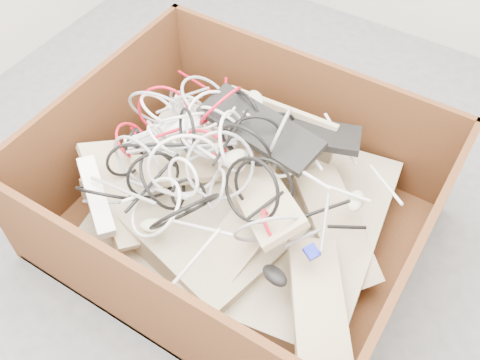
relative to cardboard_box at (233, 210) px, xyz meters
The scene contains 8 objects.
ground 0.17m from the cardboard_box, 98.11° to the left, with size 3.00×3.00×0.00m, color #4E4E50.
cardboard_box is the anchor object (origin of this frame).
keyboard_pile 0.16m from the cardboard_box, 17.43° to the left, with size 1.23×0.94×0.37m.
mice_scatter 0.22m from the cardboard_box, 22.39° to the right, with size 0.76×0.73×0.20m.
power_strip_left 0.39m from the cardboard_box, behind, with size 0.30×0.05×0.04m, color white.
power_strip_right 0.51m from the cardboard_box, 137.54° to the right, with size 0.31×0.06×0.04m, color white.
vga_plug 0.46m from the cardboard_box, 19.23° to the right, with size 0.04×0.04×0.02m, color #0B15B2.
cable_tangle 0.30m from the cardboard_box, behind, with size 1.13×0.93×0.46m.
Camera 1 is at (0.69, -1.13, 1.81)m, focal length 40.83 mm.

